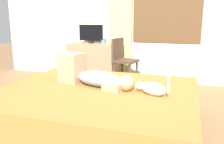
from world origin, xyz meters
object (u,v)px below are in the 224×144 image
(tv_monitor, at_px, (91,34))
(cup, at_px, (103,42))
(desk, at_px, (94,62))
(bed, at_px, (98,110))
(person_lying, at_px, (92,75))
(chair_by_desk, at_px, (122,58))
(cat, at_px, (152,88))

(tv_monitor, bearing_deg, cup, -8.96)
(desk, distance_m, tv_monitor, 0.56)
(bed, relative_size, cup, 25.64)
(desk, bearing_deg, cup, -11.49)
(person_lying, distance_m, tv_monitor, 2.03)
(desk, relative_size, chair_by_desk, 1.05)
(desk, relative_size, tv_monitor, 1.87)
(cat, distance_m, tv_monitor, 2.52)
(person_lying, xyz_separation_m, cup, (-0.52, 1.79, 0.19))
(bed, xyz_separation_m, desk, (-0.85, 1.97, 0.14))
(bed, distance_m, desk, 2.15)
(bed, bearing_deg, cat, -1.89)
(bed, height_order, person_lying, person_lying)
(person_lying, height_order, desk, person_lying)
(bed, relative_size, cat, 6.12)
(tv_monitor, height_order, chair_by_desk, tv_monitor)
(cup, relative_size, chair_by_desk, 0.10)
(cat, bearing_deg, cup, 122.15)
(desk, bearing_deg, person_lying, -68.39)
(cat, height_order, cup, cup)
(chair_by_desk, bearing_deg, cup, 166.72)
(person_lying, xyz_separation_m, cat, (0.70, -0.15, -0.05))
(tv_monitor, xyz_separation_m, cup, (0.27, -0.04, -0.14))
(bed, distance_m, person_lying, 0.40)
(desk, xyz_separation_m, chair_by_desk, (0.61, -0.14, 0.14))
(person_lying, distance_m, cup, 1.88)
(cat, height_order, chair_by_desk, chair_by_desk)
(cat, relative_size, cup, 4.19)
(cup, bearing_deg, person_lying, -73.80)
(person_lying, relative_size, cat, 2.73)
(cat, height_order, desk, desk)
(cat, bearing_deg, bed, 178.11)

